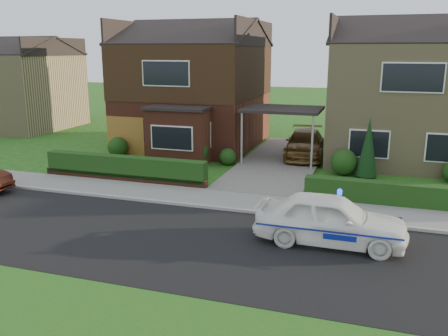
% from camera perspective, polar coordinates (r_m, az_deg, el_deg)
% --- Properties ---
extents(ground, '(120.00, 120.00, 0.00)m').
position_cam_1_polar(ground, '(14.13, -1.95, -9.20)').
color(ground, '#194E14').
rests_on(ground, ground).
extents(road, '(60.00, 6.00, 0.02)m').
position_cam_1_polar(road, '(14.13, -1.95, -9.20)').
color(road, black).
rests_on(road, ground).
extents(kerb, '(60.00, 0.16, 0.12)m').
position_cam_1_polar(kerb, '(16.81, 1.59, -5.09)').
color(kerb, '#9E9993').
rests_on(kerb, ground).
extents(sidewalk, '(60.00, 2.00, 0.10)m').
position_cam_1_polar(sidewalk, '(17.77, 2.54, -4.06)').
color(sidewalk, slate).
rests_on(sidewalk, ground).
extents(driveway, '(3.80, 12.00, 0.12)m').
position_cam_1_polar(driveway, '(24.25, 6.88, 0.84)').
color(driveway, '#666059').
rests_on(driveway, ground).
extents(house_left, '(7.50, 9.53, 7.25)m').
position_cam_1_polar(house_left, '(28.08, -3.54, 10.46)').
color(house_left, brown).
rests_on(house_left, ground).
extents(house_right, '(7.50, 8.06, 7.25)m').
position_cam_1_polar(house_right, '(26.29, 21.09, 8.99)').
color(house_right, tan).
rests_on(house_right, ground).
extents(carport_link, '(3.80, 3.00, 2.77)m').
position_cam_1_polar(carport_link, '(23.75, 7.05, 6.92)').
color(carport_link, black).
rests_on(carport_link, ground).
extents(garage_door, '(2.20, 0.10, 2.10)m').
position_cam_1_polar(garage_door, '(25.93, -11.73, 3.74)').
color(garage_door, brown).
rests_on(garage_door, ground).
extents(dwarf_wall, '(7.70, 0.25, 0.36)m').
position_cam_1_polar(dwarf_wall, '(20.98, -12.01, -1.14)').
color(dwarf_wall, brown).
rests_on(dwarf_wall, ground).
extents(hedge_left, '(7.50, 0.55, 0.90)m').
position_cam_1_polar(hedge_left, '(21.15, -11.78, -1.51)').
color(hedge_left, '#153310').
rests_on(hedge_left, ground).
extents(hedge_right, '(7.50, 0.55, 0.80)m').
position_cam_1_polar(hedge_right, '(18.46, 21.31, -4.51)').
color(hedge_right, '#153310').
rests_on(hedge_right, ground).
extents(shrub_left_far, '(1.08, 1.08, 1.08)m').
position_cam_1_polar(shrub_left_far, '(25.76, -12.67, 2.47)').
color(shrub_left_far, '#153310').
rests_on(shrub_left_far, ground).
extents(shrub_left_mid, '(1.32, 1.32, 1.32)m').
position_cam_1_polar(shrub_left_mid, '(23.61, -3.45, 2.04)').
color(shrub_left_mid, '#153310').
rests_on(shrub_left_mid, ground).
extents(shrub_left_near, '(0.84, 0.84, 0.84)m').
position_cam_1_polar(shrub_left_near, '(23.42, 0.47, 1.37)').
color(shrub_left_near, '#153310').
rests_on(shrub_left_near, ground).
extents(shrub_right_near, '(1.20, 1.20, 1.20)m').
position_cam_1_polar(shrub_right_near, '(22.20, 14.24, 0.69)').
color(shrub_right_near, '#153310').
rests_on(shrub_right_near, ground).
extents(conifer_a, '(0.90, 0.90, 2.60)m').
position_cam_1_polar(conifer_a, '(21.82, 16.93, 2.16)').
color(conifer_a, black).
rests_on(conifer_a, ground).
extents(neighbour_left, '(6.50, 7.00, 5.20)m').
position_cam_1_polar(neighbour_left, '(37.43, -23.20, 8.42)').
color(neighbour_left, tan).
rests_on(neighbour_left, ground).
extents(police_car, '(4.04, 4.40, 1.66)m').
position_cam_1_polar(police_car, '(14.28, 12.65, -6.06)').
color(police_car, white).
rests_on(police_car, ground).
extents(driveway_car, '(2.31, 4.85, 1.37)m').
position_cam_1_polar(driveway_car, '(25.08, 9.70, 2.91)').
color(driveway_car, brown).
rests_on(driveway_car, driveway).
extents(potted_plant_a, '(0.42, 0.32, 0.71)m').
position_cam_1_polar(potted_plant_a, '(21.83, -10.38, 0.01)').
color(potted_plant_a, gray).
rests_on(potted_plant_a, ground).
extents(potted_plant_b, '(0.57, 0.56, 0.81)m').
position_cam_1_polar(potted_plant_b, '(20.98, -8.31, -0.35)').
color(potted_plant_b, gray).
rests_on(potted_plant_b, ground).
extents(potted_plant_c, '(0.46, 0.46, 0.77)m').
position_cam_1_polar(potted_plant_c, '(20.90, -6.25, -0.39)').
color(potted_plant_c, gray).
rests_on(potted_plant_c, ground).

